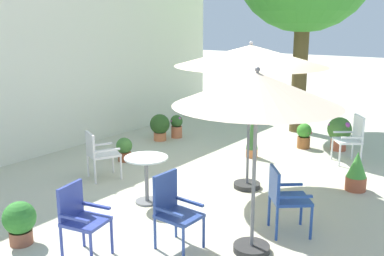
# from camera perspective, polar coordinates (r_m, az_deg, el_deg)

# --- Properties ---
(ground_plane) EXTENTS (60.00, 60.00, 0.00)m
(ground_plane) POSITION_cam_1_polar(r_m,az_deg,el_deg) (7.77, 3.48, -6.87)
(ground_plane) COLOR beige
(villa_facade) EXTENTS (10.03, 0.30, 3.66)m
(villa_facade) POSITION_cam_1_polar(r_m,az_deg,el_deg) (10.00, -15.99, 7.98)
(villa_facade) COLOR silver
(villa_facade) RESTS_ON ground
(patio_umbrella_0) EXTENTS (1.89, 1.89, 2.22)m
(patio_umbrella_0) POSITION_cam_1_polar(r_m,az_deg,el_deg) (5.00, 8.27, 4.66)
(patio_umbrella_0) COLOR #2D2D2D
(patio_umbrella_0) RESTS_ON ground
(patio_umbrella_1) EXTENTS (2.39, 2.39, 2.40)m
(patio_umbrella_1) POSITION_cam_1_polar(r_m,az_deg,el_deg) (7.09, 7.50, 8.99)
(patio_umbrella_1) COLOR #2D2D2D
(patio_umbrella_1) RESTS_ON ground
(cafe_table_0) EXTENTS (0.66, 0.66, 0.72)m
(cafe_table_0) POSITION_cam_1_polar(r_m,az_deg,el_deg) (6.78, -5.83, -5.51)
(cafe_table_0) COLOR white
(cafe_table_0) RESTS_ON ground
(patio_chair_0) EXTENTS (0.65, 0.64, 0.85)m
(patio_chair_0) POSITION_cam_1_polar(r_m,az_deg,el_deg) (7.92, -11.76, -2.97)
(patio_chair_0) COLOR white
(patio_chair_0) RESTS_ON ground
(patio_chair_1) EXTENTS (0.65, 0.64, 0.94)m
(patio_chair_1) POSITION_cam_1_polar(r_m,az_deg,el_deg) (9.17, 19.72, -0.99)
(patio_chair_1) COLOR white
(patio_chair_1) RESTS_ON ground
(patio_chair_2) EXTENTS (0.66, 0.66, 0.88)m
(patio_chair_2) POSITION_cam_1_polar(r_m,az_deg,el_deg) (5.93, 11.72, -8.39)
(patio_chair_2) COLOR #264AA0
(patio_chair_2) RESTS_ON ground
(patio_chair_3) EXTENTS (0.45, 0.50, 0.92)m
(patio_chair_3) POSITION_cam_1_polar(r_m,az_deg,el_deg) (5.48, -2.37, -10.06)
(patio_chair_3) COLOR #2E4790
(patio_chair_3) RESTS_ON ground
(patio_chair_4) EXTENTS (0.51, 0.53, 0.88)m
(patio_chair_4) POSITION_cam_1_polar(r_m,az_deg,el_deg) (5.41, -14.07, -10.78)
(patio_chair_4) COLOR #35449C
(patio_chair_4) RESTS_ON ground
(potted_plant_0) EXTENTS (0.46, 0.46, 0.62)m
(potted_plant_0) POSITION_cam_1_polar(r_m,az_deg,el_deg) (10.34, -4.13, 0.28)
(potted_plant_0) COLOR #CD7146
(potted_plant_0) RESTS_ON ground
(potted_plant_1) EXTENTS (0.51, 0.51, 0.71)m
(potted_plant_1) POSITION_cam_1_polar(r_m,az_deg,el_deg) (10.03, 18.27, -0.42)
(potted_plant_1) COLOR #BB5B40
(potted_plant_1) RESTS_ON ground
(potted_plant_2) EXTENTS (0.41, 0.41, 0.55)m
(potted_plant_2) POSITION_cam_1_polar(r_m,az_deg,el_deg) (6.00, -21.16, -11.03)
(potted_plant_2) COLOR brown
(potted_plant_2) RESTS_ON ground
(potted_plant_3) EXTENTS (0.32, 0.32, 0.47)m
(potted_plant_3) POSITION_cam_1_polar(r_m,az_deg,el_deg) (8.92, -8.63, -2.62)
(potted_plant_3) COLOR #A14A2B
(potted_plant_3) RESTS_ON ground
(potted_plant_4) EXTENTS (0.32, 0.32, 0.55)m
(potted_plant_4) POSITION_cam_1_polar(r_m,az_deg,el_deg) (10.00, 14.10, -0.86)
(potted_plant_4) COLOR brown
(potted_plant_4) RESTS_ON ground
(potted_plant_5) EXTENTS (0.33, 0.33, 0.65)m
(potted_plant_5) POSITION_cam_1_polar(r_m,az_deg,el_deg) (7.77, 20.26, -5.25)
(potted_plant_5) COLOR #A9543A
(potted_plant_5) RESTS_ON ground
(potted_plant_6) EXTENTS (0.24, 0.24, 0.87)m
(potted_plant_6) POSITION_cam_1_polar(r_m,az_deg,el_deg) (9.09, 7.68, -1.09)
(potted_plant_6) COLOR #CF7540
(potted_plant_6) RESTS_ON ground
(potted_plant_7) EXTENTS (0.29, 0.29, 0.54)m
(potted_plant_7) POSITION_cam_1_polar(r_m,az_deg,el_deg) (10.59, -1.98, 0.32)
(potted_plant_7) COLOR #C86B46
(potted_plant_7) RESTS_ON ground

